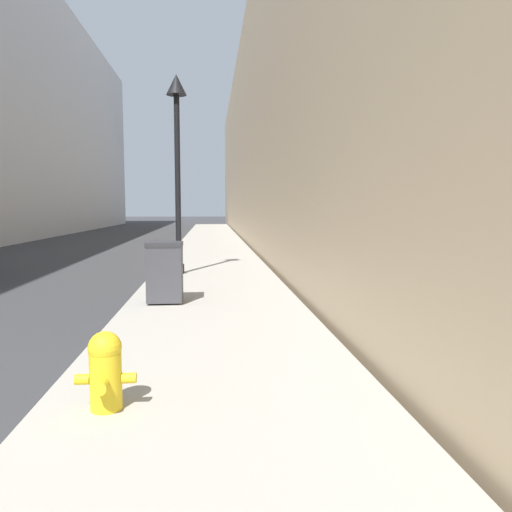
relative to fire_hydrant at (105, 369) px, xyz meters
The scene contains 5 objects.
sidewalk_right 17.12m from the fire_hydrant, 86.84° to the left, with size 3.16×60.00×0.16m.
building_right_stone 27.03m from the fire_hydrant, 71.04° to the left, with size 12.00×60.00×11.31m.
fire_hydrant is the anchor object (origin of this frame).
trash_bin 4.77m from the fire_hydrant, 89.19° to the left, with size 0.63×0.61×1.09m.
lamppost 9.27m from the fire_hydrant, 89.57° to the left, with size 0.51×0.51×5.01m.
Camera 1 is at (5.33, -3.26, 1.86)m, focal length 35.00 mm.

